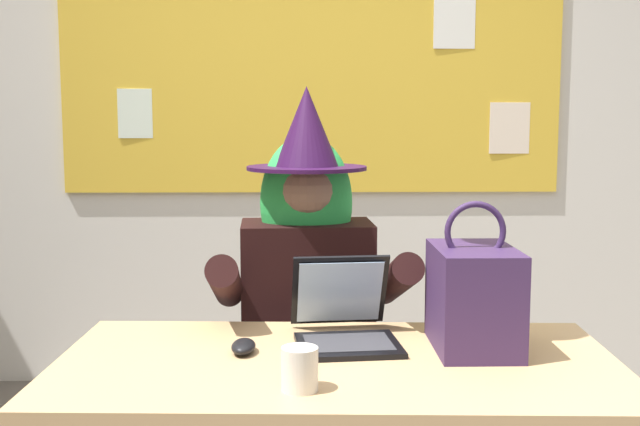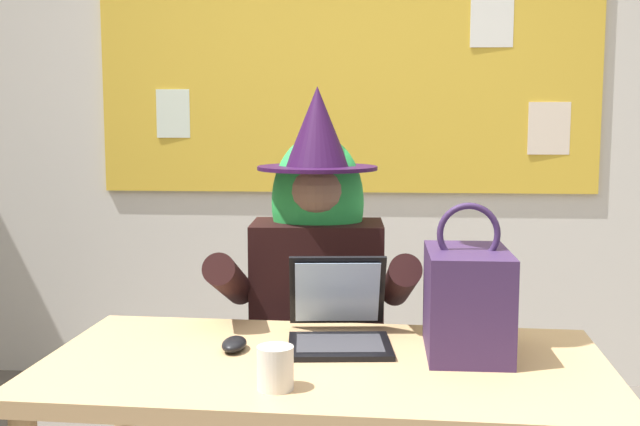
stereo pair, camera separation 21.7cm
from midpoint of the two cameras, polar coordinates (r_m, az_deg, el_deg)
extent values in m
cube|color=silver|center=(3.87, -2.20, 7.05)|extent=(5.30, 0.10, 2.64)
cube|color=gold|center=(3.82, -2.23, 10.54)|extent=(2.40, 0.02, 1.20)
cube|color=#F4E0C6|center=(3.90, 12.10, 6.07)|extent=(0.20, 0.01, 0.25)
cube|color=white|center=(3.90, -14.90, 7.02)|extent=(0.16, 0.01, 0.24)
cube|color=white|center=(3.87, 8.15, 13.68)|extent=(0.20, 0.01, 0.26)
cube|color=tan|center=(1.93, -2.01, -11.24)|extent=(1.39, 0.76, 0.04)
cube|color=#4C1E19|center=(2.62, -3.37, -12.54)|extent=(0.44, 0.44, 0.04)
cube|color=#4C1E19|center=(2.73, -3.06, -6.36)|extent=(0.38, 0.06, 0.45)
cylinder|color=black|center=(2.43, -0.88, -12.88)|extent=(0.17, 0.43, 0.15)
cylinder|color=black|center=(2.43, -5.72, -12.94)|extent=(0.17, 0.43, 0.15)
cube|color=black|center=(2.56, -3.40, -6.47)|extent=(0.43, 0.28, 0.52)
cylinder|color=black|center=(2.33, 2.83, -4.96)|extent=(0.11, 0.47, 0.24)
cylinder|color=black|center=(2.32, -9.55, -5.07)|extent=(0.11, 0.47, 0.24)
sphere|color=#A37A60|center=(2.50, -3.46, 1.57)|extent=(0.20, 0.20, 0.20)
ellipsoid|color=green|center=(2.54, -3.46, 0.73)|extent=(0.31, 0.23, 0.44)
cylinder|color=#2D0F38|center=(2.50, -3.47, 3.28)|extent=(0.38, 0.38, 0.01)
cone|color=#2D0F38|center=(2.49, -3.49, 6.25)|extent=(0.21, 0.21, 0.26)
cube|color=black|center=(2.02, -1.04, -9.66)|extent=(0.28, 0.25, 0.01)
cube|color=#333338|center=(2.02, -1.04, -9.44)|extent=(0.23, 0.18, 0.00)
cube|color=black|center=(2.15, -1.48, -5.66)|extent=(0.27, 0.13, 0.21)
cube|color=#99B7E0|center=(2.14, -1.46, -5.83)|extent=(0.24, 0.11, 0.18)
ellipsoid|color=black|center=(2.00, -8.75, -9.63)|extent=(0.06, 0.11, 0.03)
cube|color=#38234C|center=(2.01, 8.10, -6.20)|extent=(0.20, 0.30, 0.26)
torus|color=#38234C|center=(1.97, 8.19, -1.39)|extent=(0.16, 0.02, 0.16)
cylinder|color=silver|center=(1.72, -5.18, -11.30)|extent=(0.08, 0.08, 0.09)
camera|label=1|loc=(0.11, -92.86, -0.35)|focal=43.95mm
camera|label=2|loc=(0.11, 87.14, 0.35)|focal=43.95mm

